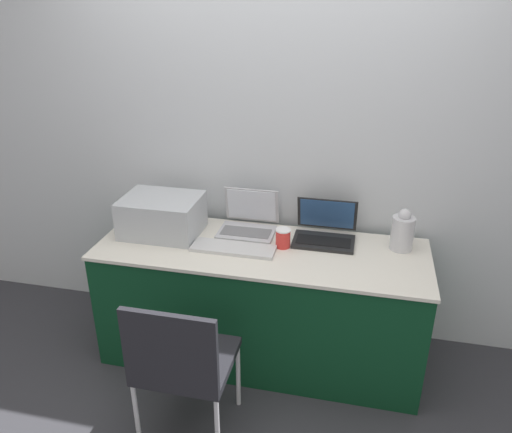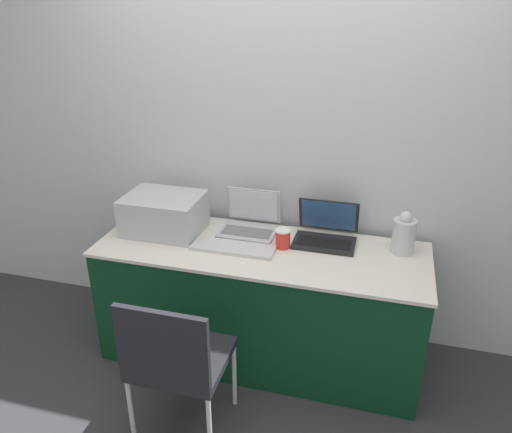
{
  "view_description": "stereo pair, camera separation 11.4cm",
  "coord_description": "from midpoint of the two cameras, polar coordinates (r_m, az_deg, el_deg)",
  "views": [
    {
      "loc": [
        0.53,
        -2.14,
        2.09
      ],
      "look_at": [
        -0.04,
        0.35,
        0.93
      ],
      "focal_mm": 35.0,
      "sensor_mm": 36.0,
      "label": 1
    },
    {
      "loc": [
        0.64,
        -2.11,
        2.09
      ],
      "look_at": [
        -0.04,
        0.35,
        0.93
      ],
      "focal_mm": 35.0,
      "sensor_mm": 36.0,
      "label": 2
    }
  ],
  "objects": [
    {
      "name": "ground_plane",
      "position": [
        3.04,
        0.01,
        -18.97
      ],
      "size": [
        14.0,
        14.0,
        0.0
      ],
      "primitive_type": "plane",
      "color": "#333338"
    },
    {
      "name": "wall_back",
      "position": [
        3.02,
        3.71,
        9.26
      ],
      "size": [
        8.0,
        0.05,
        2.6
      ],
      "color": "silver",
      "rests_on": "ground_plane"
    },
    {
      "name": "table",
      "position": [
        3.04,
        1.62,
        -9.84
      ],
      "size": [
        1.89,
        0.66,
        0.75
      ],
      "color": "#0C381E",
      "rests_on": "ground_plane"
    },
    {
      "name": "printer",
      "position": [
        3.04,
        -9.45,
        0.45
      ],
      "size": [
        0.46,
        0.35,
        0.23
      ],
      "color": "#B2B7BC",
      "rests_on": "table"
    },
    {
      "name": "laptop_left",
      "position": [
        3.03,
        0.36,
        -0.67
      ],
      "size": [
        0.34,
        0.29,
        0.25
      ],
      "color": "#B7B7BC",
      "rests_on": "table"
    },
    {
      "name": "laptop_right",
      "position": [
        2.95,
        9.07,
        -1.85
      ],
      "size": [
        0.35,
        0.3,
        0.23
      ],
      "color": "black",
      "rests_on": "table"
    },
    {
      "name": "external_keyboard",
      "position": [
        2.83,
        -1.51,
        -3.62
      ],
      "size": [
        0.48,
        0.15,
        0.02
      ],
      "color": "silver",
      "rests_on": "table"
    },
    {
      "name": "coffee_cup",
      "position": [
        2.84,
        4.24,
        -2.54
      ],
      "size": [
        0.09,
        0.09,
        0.11
      ],
      "color": "red",
      "rests_on": "table"
    },
    {
      "name": "metal_pitcher",
      "position": [
        2.9,
        17.63,
        -1.98
      ],
      "size": [
        0.13,
        0.13,
        0.25
      ],
      "color": "silver",
      "rests_on": "table"
    },
    {
      "name": "chair",
      "position": [
        2.49,
        -7.85,
        -15.68
      ],
      "size": [
        0.44,
        0.42,
        0.84
      ],
      "color": "black",
      "rests_on": "ground_plane"
    }
  ]
}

